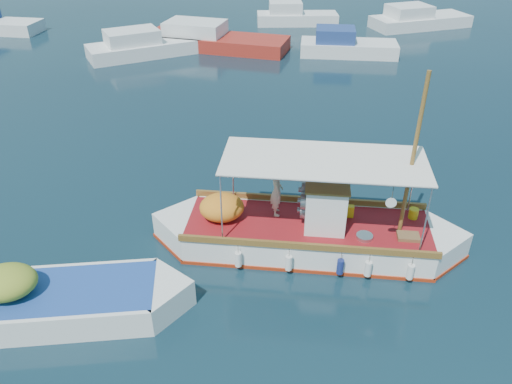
{
  "coord_description": "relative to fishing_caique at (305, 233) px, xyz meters",
  "views": [
    {
      "loc": [
        -2.02,
        -11.67,
        9.04
      ],
      "look_at": [
        -0.98,
        0.0,
        1.72
      ],
      "focal_mm": 35.0,
      "sensor_mm": 36.0,
      "label": 1
    }
  ],
  "objects": [
    {
      "name": "ground",
      "position": [
        -0.4,
        0.37,
        -0.48
      ],
      "size": [
        160.0,
        160.0,
        0.0
      ],
      "primitive_type": "plane",
      "color": "black",
      "rests_on": "ground"
    },
    {
      "name": "fishing_caique",
      "position": [
        0.0,
        0.0,
        0.0
      ],
      "size": [
        8.89,
        3.74,
        5.53
      ],
      "rotation": [
        0.0,
        0.0,
        -0.2
      ],
      "color": "white",
      "rests_on": "ground"
    },
    {
      "name": "dinghy",
      "position": [
        -6.65,
        -2.1,
        -0.13
      ],
      "size": [
        6.96,
        2.02,
        1.7
      ],
      "rotation": [
        0.0,
        0.0,
        0.01
      ],
      "color": "white",
      "rests_on": "ground"
    },
    {
      "name": "bg_boat_nw",
      "position": [
        -6.27,
        19.56,
        0.01
      ],
      "size": [
        7.95,
        5.05,
        1.8
      ],
      "rotation": [
        0.0,
        0.0,
        0.38
      ],
      "color": "silver",
      "rests_on": "ground"
    },
    {
      "name": "bg_boat_n",
      "position": [
        -2.4,
        20.65,
        0.01
      ],
      "size": [
        9.44,
        5.86,
        1.8
      ],
      "rotation": [
        0.0,
        0.0,
        -0.37
      ],
      "color": "#A1251A",
      "rests_on": "ground"
    },
    {
      "name": "bg_boat_ne",
      "position": [
        5.71,
        18.49,
        0.01
      ],
      "size": [
        6.09,
        3.29,
        1.8
      ],
      "rotation": [
        0.0,
        0.0,
        -0.2
      ],
      "color": "silver",
      "rests_on": "ground"
    },
    {
      "name": "bg_boat_e",
      "position": [
        12.53,
        24.66,
        0.01
      ],
      "size": [
        7.53,
        4.17,
        1.8
      ],
      "rotation": [
        0.0,
        0.0,
        0.23
      ],
      "color": "silver",
      "rests_on": "ground"
    },
    {
      "name": "bg_boat_far_n",
      "position": [
        3.8,
        26.38,
        0.01
      ],
      "size": [
        5.99,
        2.38,
        1.8
      ],
      "rotation": [
        0.0,
        0.0,
        -0.07
      ],
      "color": "silver",
      "rests_on": "ground"
    }
  ]
}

